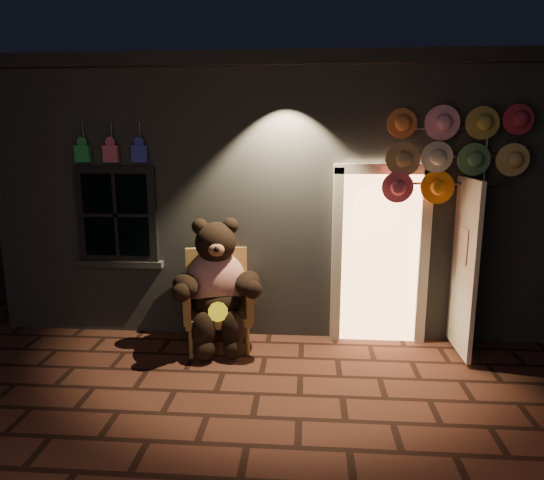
# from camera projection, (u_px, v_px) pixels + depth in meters

# --- Properties ---
(ground) EXTENTS (60.00, 60.00, 0.00)m
(ground) POSITION_uv_depth(u_px,v_px,m) (257.00, 394.00, 4.78)
(ground) COLOR #522B1F
(ground) RESTS_ON ground
(shop_building) EXTENTS (7.30, 5.95, 3.51)m
(shop_building) POSITION_uv_depth(u_px,v_px,m) (281.00, 183.00, 8.33)
(shop_building) COLOR slate
(shop_building) RESTS_ON ground
(wicker_armchair) EXTENTS (0.92, 0.86, 1.16)m
(wicker_armchair) POSITION_uv_depth(u_px,v_px,m) (218.00, 298.00, 5.89)
(wicker_armchair) COLOR olive
(wicker_armchair) RESTS_ON ground
(teddy_bear) EXTENTS (1.11, 0.96, 1.56)m
(teddy_bear) POSITION_uv_depth(u_px,v_px,m) (217.00, 285.00, 5.70)
(teddy_bear) COLOR red
(teddy_bear) RESTS_ON ground
(hat_rack) EXTENTS (1.60, 0.22, 2.82)m
(hat_rack) POSITION_uv_depth(u_px,v_px,m) (451.00, 153.00, 5.42)
(hat_rack) COLOR #59595E
(hat_rack) RESTS_ON ground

